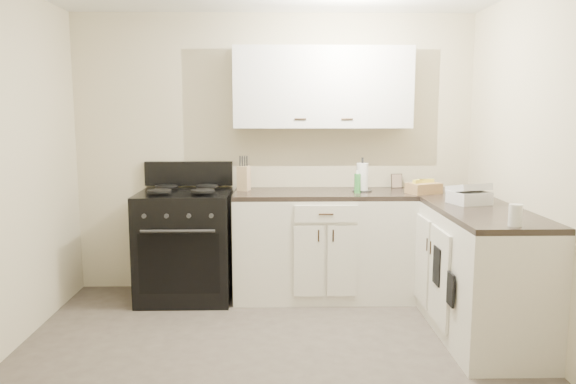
{
  "coord_description": "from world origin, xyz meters",
  "views": [
    {
      "loc": [
        0.01,
        -3.33,
        1.64
      ],
      "look_at": [
        0.11,
        0.85,
        1.03
      ],
      "focal_mm": 35.0,
      "sensor_mm": 36.0,
      "label": 1
    }
  ],
  "objects_px": {
    "knife_block": "(244,178)",
    "countertop_grill": "(469,198)",
    "paper_towel": "(362,177)",
    "stove": "(186,247)",
    "wicker_basket": "(424,188)"
  },
  "relations": [
    {
      "from": "knife_block",
      "to": "countertop_grill",
      "type": "height_order",
      "value": "knife_block"
    },
    {
      "from": "knife_block",
      "to": "paper_towel",
      "type": "xyz_separation_m",
      "value": [
        1.04,
        -0.07,
        0.02
      ]
    },
    {
      "from": "paper_towel",
      "to": "stove",
      "type": "bearing_deg",
      "value": -178.21
    },
    {
      "from": "stove",
      "to": "knife_block",
      "type": "xyz_separation_m",
      "value": [
        0.51,
        0.12,
        0.59
      ]
    },
    {
      "from": "knife_block",
      "to": "countertop_grill",
      "type": "bearing_deg",
      "value": -3.27
    },
    {
      "from": "paper_towel",
      "to": "countertop_grill",
      "type": "distance_m",
      "value": 0.99
    },
    {
      "from": "stove",
      "to": "paper_towel",
      "type": "height_order",
      "value": "paper_towel"
    },
    {
      "from": "countertop_grill",
      "to": "knife_block",
      "type": "bearing_deg",
      "value": 140.03
    },
    {
      "from": "stove",
      "to": "paper_towel",
      "type": "distance_m",
      "value": 1.66
    },
    {
      "from": "stove",
      "to": "wicker_basket",
      "type": "distance_m",
      "value": 2.12
    },
    {
      "from": "paper_towel",
      "to": "wicker_basket",
      "type": "relative_size",
      "value": 0.92
    },
    {
      "from": "stove",
      "to": "knife_block",
      "type": "height_order",
      "value": "knife_block"
    },
    {
      "from": "paper_towel",
      "to": "wicker_basket",
      "type": "height_order",
      "value": "paper_towel"
    },
    {
      "from": "stove",
      "to": "countertop_grill",
      "type": "bearing_deg",
      "value": -15.86
    },
    {
      "from": "knife_block",
      "to": "countertop_grill",
      "type": "xyz_separation_m",
      "value": [
        1.75,
        -0.76,
        -0.06
      ]
    }
  ]
}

